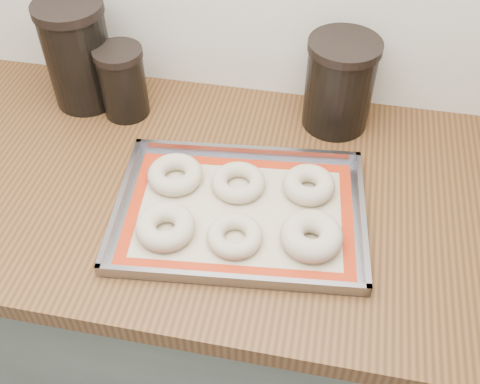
% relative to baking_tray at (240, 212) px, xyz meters
% --- Properties ---
extents(cabinet, '(3.00, 0.65, 0.86)m').
position_rel_baking_tray_xyz_m(cabinet, '(-0.08, 0.07, -0.48)').
color(cabinet, slate).
rests_on(cabinet, floor).
extents(countertop, '(3.06, 0.68, 0.04)m').
position_rel_baking_tray_xyz_m(countertop, '(-0.08, 0.07, -0.03)').
color(countertop, brown).
rests_on(countertop, cabinet).
extents(baking_tray, '(0.49, 0.38, 0.03)m').
position_rel_baking_tray_xyz_m(baking_tray, '(0.00, 0.00, 0.00)').
color(baking_tray, gray).
rests_on(baking_tray, countertop).
extents(baking_mat, '(0.45, 0.33, 0.00)m').
position_rel_baking_tray_xyz_m(baking_mat, '(-0.00, 0.00, -0.00)').
color(baking_mat, '#C6B793').
rests_on(baking_mat, baking_tray).
extents(bagel_front_left, '(0.13, 0.13, 0.04)m').
position_rel_baking_tray_xyz_m(bagel_front_left, '(-0.12, -0.08, 0.02)').
color(bagel_front_left, '#C5B499').
rests_on(bagel_front_left, baking_mat).
extents(bagel_front_mid, '(0.10, 0.10, 0.03)m').
position_rel_baking_tray_xyz_m(bagel_front_mid, '(0.00, -0.07, 0.01)').
color(bagel_front_mid, '#C5B499').
rests_on(bagel_front_mid, baking_mat).
extents(bagel_front_right, '(0.13, 0.13, 0.04)m').
position_rel_baking_tray_xyz_m(bagel_front_right, '(0.14, -0.05, 0.02)').
color(bagel_front_right, '#C5B499').
rests_on(bagel_front_right, baking_mat).
extents(bagel_back_left, '(0.13, 0.13, 0.03)m').
position_rel_baking_tray_xyz_m(bagel_back_left, '(-0.14, 0.06, 0.01)').
color(bagel_back_left, '#C5B499').
rests_on(bagel_back_left, baking_mat).
extents(bagel_back_mid, '(0.11, 0.11, 0.03)m').
position_rel_baking_tray_xyz_m(bagel_back_mid, '(-0.02, 0.06, 0.01)').
color(bagel_back_mid, '#C5B499').
rests_on(bagel_back_mid, baking_mat).
extents(bagel_back_right, '(0.13, 0.13, 0.04)m').
position_rel_baking_tray_xyz_m(bagel_back_right, '(0.12, 0.08, 0.02)').
color(bagel_back_right, '#C5B499').
rests_on(bagel_back_right, baking_mat).
extents(canister_left, '(0.15, 0.15, 0.24)m').
position_rel_baking_tray_xyz_m(canister_left, '(-0.41, 0.28, 0.11)').
color(canister_left, black).
rests_on(canister_left, countertop).
extents(canister_mid, '(0.10, 0.10, 0.16)m').
position_rel_baking_tray_xyz_m(canister_mid, '(-0.31, 0.25, 0.07)').
color(canister_mid, black).
rests_on(canister_mid, countertop).
extents(canister_right, '(0.15, 0.15, 0.20)m').
position_rel_baking_tray_xyz_m(canister_right, '(0.15, 0.31, 0.09)').
color(canister_right, black).
rests_on(canister_right, countertop).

